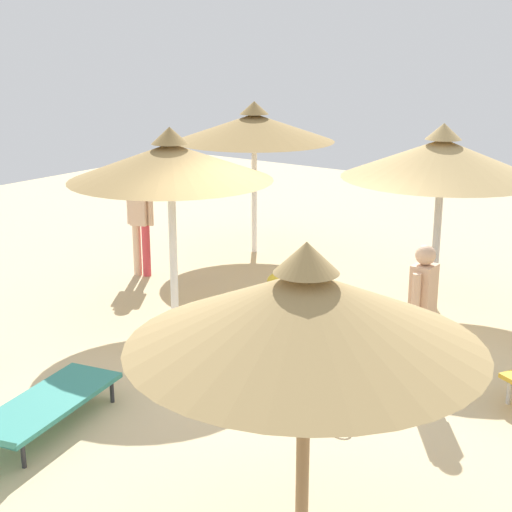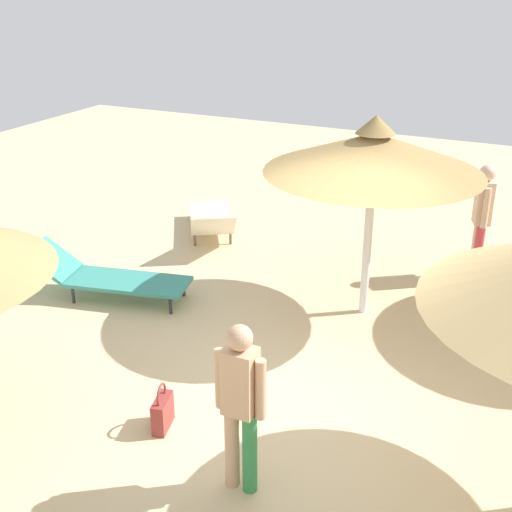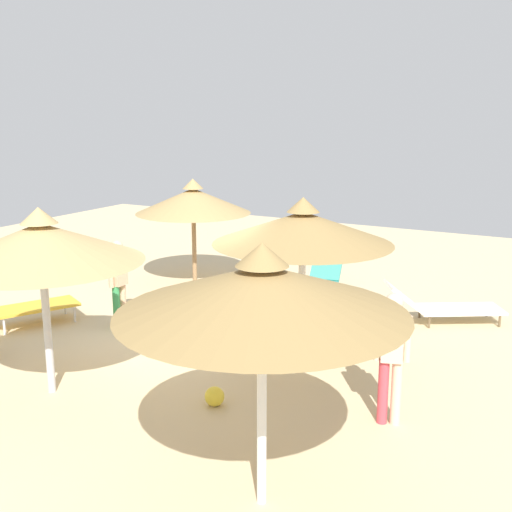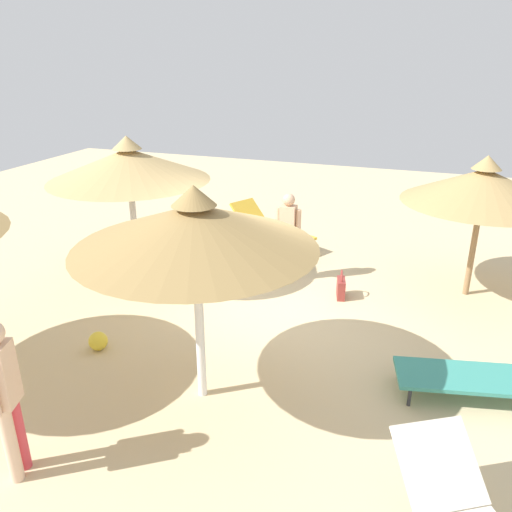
% 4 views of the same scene
% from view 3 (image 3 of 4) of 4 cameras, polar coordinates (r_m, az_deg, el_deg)
% --- Properties ---
extents(ground, '(24.00, 24.00, 0.10)m').
position_cam_3_polar(ground, '(10.77, -4.57, -8.07)').
color(ground, beige).
extents(parasol_umbrella_front, '(2.72, 2.72, 2.60)m').
position_cam_3_polar(parasol_umbrella_front, '(8.76, -18.95, 1.14)').
color(parasol_umbrella_front, '#B2B2B7').
rests_on(parasol_umbrella_front, ground).
extents(parasol_umbrella_far_left, '(2.54, 2.54, 2.38)m').
position_cam_3_polar(parasol_umbrella_far_left, '(13.90, -5.72, 5.02)').
color(parasol_umbrella_far_left, olive).
rests_on(parasol_umbrella_far_left, ground).
extents(parasol_umbrella_far_right, '(2.68, 2.68, 2.60)m').
position_cam_3_polar(parasol_umbrella_far_right, '(9.23, 4.27, 2.57)').
color(parasol_umbrella_far_right, white).
rests_on(parasol_umbrella_far_right, ground).
extents(parasol_umbrella_near_left, '(2.77, 2.77, 2.65)m').
position_cam_3_polar(parasol_umbrella_near_left, '(5.80, 0.55, -3.07)').
color(parasol_umbrella_near_left, white).
rests_on(parasol_umbrella_near_left, ground).
extents(lounge_chair_back, '(2.06, 1.49, 0.80)m').
position_cam_3_polar(lounge_chair_back, '(12.11, -20.70, -4.27)').
color(lounge_chair_back, gold).
rests_on(lounge_chair_back, ground).
extents(lounge_chair_center, '(2.30, 1.11, 0.69)m').
position_cam_3_polar(lounge_chair_center, '(13.02, 5.77, -2.62)').
color(lounge_chair_center, teal).
rests_on(lounge_chair_center, ground).
extents(lounge_chair_edge, '(1.70, 2.19, 0.76)m').
position_cam_3_polar(lounge_chair_edge, '(12.08, 16.47, -4.31)').
color(lounge_chair_edge, silver).
rests_on(lounge_chair_edge, ground).
extents(person_standing_near_right, '(0.46, 0.22, 1.61)m').
position_cam_3_polar(person_standing_near_right, '(11.43, -12.38, -2.01)').
color(person_standing_near_right, tan).
rests_on(person_standing_near_right, ground).
extents(person_standing_front, '(0.29, 0.43, 1.70)m').
position_cam_3_polar(person_standing_front, '(7.92, 12.22, -8.38)').
color(person_standing_front, '#D83F4C').
rests_on(person_standing_front, ground).
extents(handbag, '(0.21, 0.36, 0.50)m').
position_cam_3_polar(handbag, '(12.19, -7.50, -4.44)').
color(handbag, maroon).
rests_on(handbag, ground).
extents(beach_ball, '(0.27, 0.27, 0.27)m').
position_cam_3_polar(beach_ball, '(8.53, -3.78, -12.59)').
color(beach_ball, yellow).
rests_on(beach_ball, ground).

